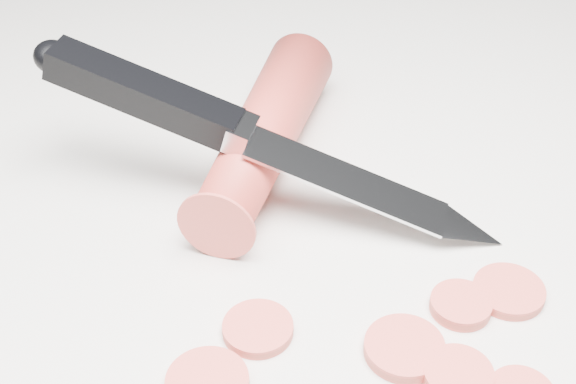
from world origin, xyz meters
TOP-DOWN VIEW (x-y plane):
  - ground at (0.00, 0.00)m, footprint 2.40×2.40m
  - carrot at (0.06, 0.10)m, footprint 0.17×0.14m
  - carrot_slice_0 at (-0.06, -0.03)m, footprint 0.04×0.04m
  - carrot_slice_2 at (-0.02, -0.01)m, footprint 0.04×0.04m
  - carrot_slice_3 at (0.07, -0.06)m, footprint 0.03×0.03m
  - carrot_slice_4 at (0.10, -0.07)m, footprint 0.04×0.04m
  - carrot_slice_7 at (0.03, -0.09)m, footprint 0.03×0.03m
  - carrot_slice_8 at (0.03, -0.07)m, footprint 0.04×0.04m
  - kitchen_knife at (0.04, 0.07)m, footprint 0.19×0.24m

SIDE VIEW (x-z plane):
  - ground at x=0.00m, z-range 0.00..0.00m
  - carrot_slice_4 at x=0.10m, z-range 0.00..0.01m
  - carrot_slice_2 at x=-0.02m, z-range 0.00..0.01m
  - carrot_slice_8 at x=0.03m, z-range 0.00..0.01m
  - carrot_slice_0 at x=-0.06m, z-range 0.00..0.01m
  - carrot_slice_3 at x=0.07m, z-range 0.00..0.01m
  - carrot_slice_7 at x=0.03m, z-range 0.00..0.01m
  - carrot at x=0.06m, z-range 0.00..0.04m
  - kitchen_knife at x=0.04m, z-range 0.00..0.09m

